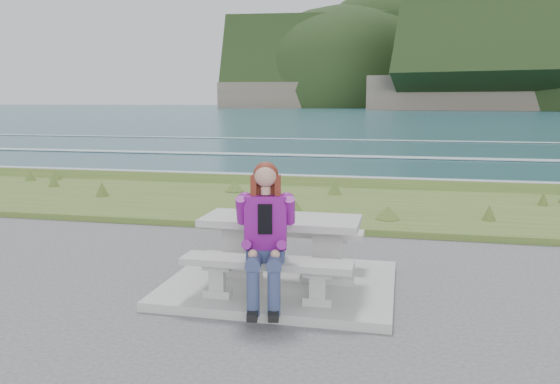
{
  "coord_description": "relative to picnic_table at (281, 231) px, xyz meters",
  "views": [
    {
      "loc": [
        1.33,
        -5.99,
        2.15
      ],
      "look_at": [
        -0.28,
        1.2,
        0.94
      ],
      "focal_mm": 35.0,
      "sensor_mm": 36.0,
      "label": 1
    }
  ],
  "objects": [
    {
      "name": "bench_seaward",
      "position": [
        0.0,
        0.7,
        -0.23
      ],
      "size": [
        1.8,
        0.35,
        0.45
      ],
      "color": "gray",
      "rests_on": "concrete_slab"
    },
    {
      "name": "picnic_table",
      "position": [
        0.0,
        0.0,
        0.0
      ],
      "size": [
        1.8,
        0.75,
        0.75
      ],
      "color": "gray",
      "rests_on": "concrete_slab"
    },
    {
      "name": "seated_woman",
      "position": [
        0.02,
        -0.84,
        -0.05
      ],
      "size": [
        0.54,
        0.79,
        1.46
      ],
      "rotation": [
        0.0,
        0.0,
        0.19
      ],
      "color": "navy",
      "rests_on": "concrete_slab"
    },
    {
      "name": "concrete_slab",
      "position": [
        -0.0,
        0.0,
        -0.63
      ],
      "size": [
        2.6,
        2.1,
        0.1
      ],
      "primitive_type": "cube",
      "color": "gray",
      "rests_on": "ground"
    },
    {
      "name": "ocean",
      "position": [
        -0.0,
        25.09,
        -2.42
      ],
      "size": [
        1600.0,
        1600.0,
        0.09
      ],
      "color": "#1E4855",
      "rests_on": "ground"
    },
    {
      "name": "shore_drop",
      "position": [
        -0.0,
        7.9,
        -0.68
      ],
      "size": [
        160.0,
        0.8,
        2.2
      ],
      "primitive_type": "cube",
      "color": "#685D4E",
      "rests_on": "ground"
    },
    {
      "name": "bench_landward",
      "position": [
        0.0,
        -0.7,
        -0.23
      ],
      "size": [
        1.8,
        0.35,
        0.45
      ],
      "color": "gray",
      "rests_on": "concrete_slab"
    },
    {
      "name": "grass_verge",
      "position": [
        -0.0,
        5.0,
        -0.68
      ],
      "size": [
        160.0,
        4.5,
        0.22
      ],
      "primitive_type": "cube",
      "color": "#355A22",
      "rests_on": "ground"
    }
  ]
}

